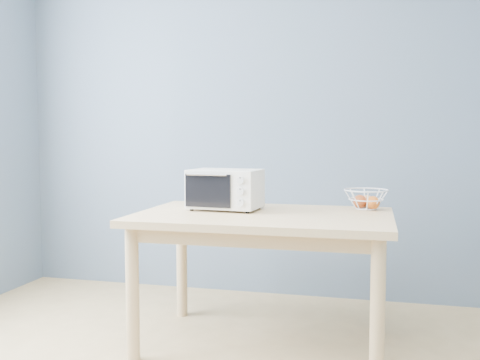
# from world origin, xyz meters

# --- Properties ---
(room) EXTENTS (4.01, 4.51, 2.61)m
(room) POSITION_xyz_m (0.00, 0.00, 1.30)
(room) COLOR tan
(room) RESTS_ON ground
(dining_table) EXTENTS (1.40, 0.90, 0.75)m
(dining_table) POSITION_xyz_m (0.11, 1.24, 0.65)
(dining_table) COLOR tan
(dining_table) RESTS_ON ground
(toaster_oven) EXTENTS (0.42, 0.32, 0.24)m
(toaster_oven) POSITION_xyz_m (-0.16, 1.33, 0.87)
(toaster_oven) COLOR silver
(toaster_oven) RESTS_ON dining_table
(fruit_basket) EXTENTS (0.28, 0.28, 0.12)m
(fruit_basket) POSITION_xyz_m (0.66, 1.55, 0.81)
(fruit_basket) COLOR white
(fruit_basket) RESTS_ON dining_table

